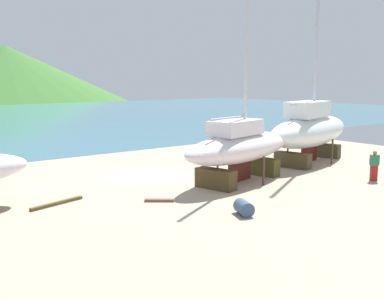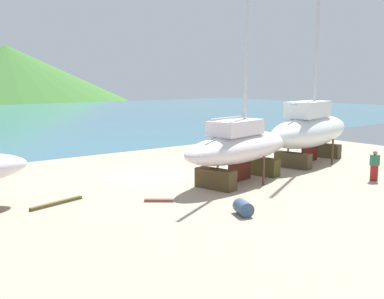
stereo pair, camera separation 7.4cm
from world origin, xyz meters
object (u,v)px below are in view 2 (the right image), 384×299
sailboat_large_starboard (310,129)px  sailboat_far_slipway (240,147)px  barrel_tipped_right (243,208)px  worker (374,165)px

sailboat_large_starboard → sailboat_far_slipway: sailboat_large_starboard is taller
barrel_tipped_right → worker: bearing=1.5°
sailboat_large_starboard → worker: (-1.82, -5.60, -1.29)m
sailboat_large_starboard → worker: sailboat_large_starboard is taller
sailboat_far_slipway → sailboat_large_starboard: bearing=-2.3°
worker → barrel_tipped_right: (-9.68, -0.25, -0.54)m
sailboat_large_starboard → barrel_tipped_right: size_ratio=20.40×
sailboat_far_slipway → worker: size_ratio=8.19×
barrel_tipped_right → sailboat_far_slipway: bearing=48.1°
sailboat_far_slipway → worker: sailboat_far_slipway is taller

